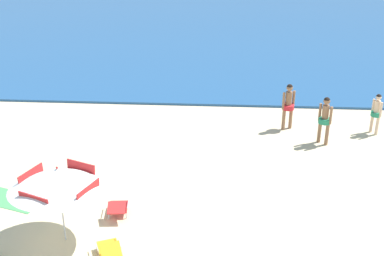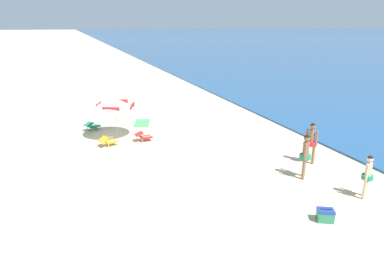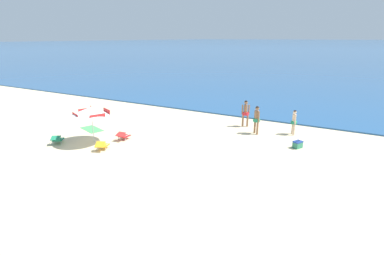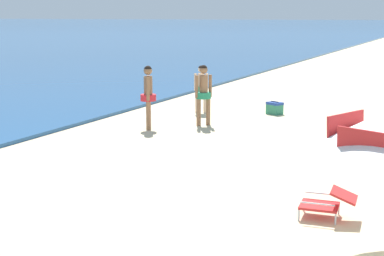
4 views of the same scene
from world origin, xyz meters
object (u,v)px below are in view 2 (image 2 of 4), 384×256
lounge_chair_under_umbrella (144,136)px  beach_towel (142,123)px  cooler_box (325,215)px  person_standing_near_shore (305,153)px  lounge_chair_facing_sea (92,126)px  person_standing_beside (368,174)px  person_wading_in (311,140)px  lounge_chair_beside_umbrella (108,141)px  beach_umbrella_striped_main (115,104)px

lounge_chair_under_umbrella → beach_towel: size_ratio=0.51×
beach_towel → cooler_box: bearing=13.7°
cooler_box → lounge_chair_under_umbrella: bearing=-158.5°
lounge_chair_under_umbrella → person_standing_near_shore: size_ratio=0.51×
lounge_chair_facing_sea → beach_towel: lounge_chair_facing_sea is taller
person_standing_beside → person_wading_in: 3.24m
lounge_chair_under_umbrella → person_wading_in: bearing=49.3°
lounge_chair_facing_sea → beach_towel: 3.01m
lounge_chair_beside_umbrella → person_standing_beside: (8.43, 7.81, 0.64)m
lounge_chair_beside_umbrella → cooler_box: size_ratio=1.71×
lounge_chair_beside_umbrella → cooler_box: 10.67m
lounge_chair_facing_sea → beach_towel: size_ratio=0.56×
beach_umbrella_striped_main → lounge_chair_under_umbrella: beach_umbrella_striped_main is taller
person_wading_in → lounge_chair_beside_umbrella: bearing=-123.0°
beach_umbrella_striped_main → person_standing_near_shore: size_ratio=1.62×
lounge_chair_under_umbrella → lounge_chair_beside_umbrella: bearing=-85.7°
beach_umbrella_striped_main → person_wading_in: beach_umbrella_striped_main is taller
lounge_chair_beside_umbrella → person_standing_near_shore: 9.36m
lounge_chair_beside_umbrella → lounge_chair_under_umbrella: bearing=94.3°
beach_towel → lounge_chair_under_umbrella: bearing=-10.4°
person_standing_near_shore → cooler_box: size_ratio=2.98×
person_standing_beside → beach_towel: bearing=-155.6°
lounge_chair_under_umbrella → cooler_box: (9.30, 3.66, -0.07)m
lounge_chair_beside_umbrella → person_standing_beside: person_standing_beside is taller
person_wading_in → beach_towel: 10.34m
beach_umbrella_striped_main → beach_towel: bearing=139.9°
lounge_chair_under_umbrella → lounge_chair_facing_sea: 3.69m
lounge_chair_facing_sea → person_wading_in: person_wading_in is taller
person_standing_near_shore → beach_towel: size_ratio=0.99×
beach_towel → person_standing_beside: bearing=24.4°
person_wading_in → beach_towel: bearing=-147.0°
lounge_chair_facing_sea → cooler_box: (12.13, 6.02, -0.07)m
lounge_chair_facing_sea → person_standing_near_shore: size_ratio=0.56×
beach_umbrella_striped_main → person_standing_beside: bearing=36.4°
person_wading_in → beach_umbrella_striped_main: bearing=-131.4°
lounge_chair_facing_sea → person_wading_in: (8.18, 8.56, 0.77)m
person_standing_beside → cooler_box: bearing=-72.7°
person_standing_beside → person_wading_in: (-3.23, 0.21, 0.14)m
beach_towel → lounge_chair_beside_umbrella: bearing=-35.3°
lounge_chair_under_umbrella → cooler_box: bearing=21.5°
beach_umbrella_striped_main → person_standing_beside: 12.12m
cooler_box → person_standing_beside: bearing=107.3°
person_standing_beside → person_standing_near_shore: bearing=-154.4°
lounge_chair_beside_umbrella → person_standing_near_shore: size_ratio=0.57×
lounge_chair_facing_sea → person_standing_near_shore: bearing=38.2°
lounge_chair_under_umbrella → person_wading_in: 8.22m
lounge_chair_beside_umbrella → lounge_chair_facing_sea: (-2.97, -0.54, 0.01)m
lounge_chair_under_umbrella → lounge_chair_beside_umbrella: lounge_chair_beside_umbrella is taller
beach_umbrella_striped_main → lounge_chair_facing_sea: beach_umbrella_striped_main is taller
beach_umbrella_striped_main → person_wading_in: (6.51, 7.38, -0.79)m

